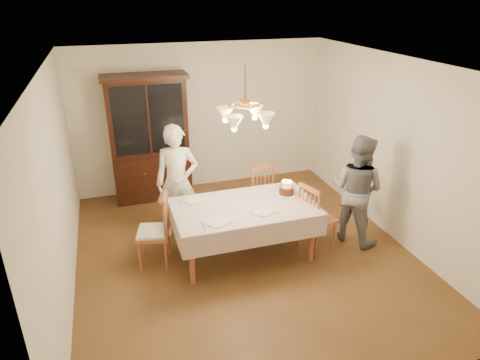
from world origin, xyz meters
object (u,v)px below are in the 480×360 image
object	(u,v)px
chair_far_side	(256,194)
elderly_woman	(177,182)
china_hutch	(150,141)
birthday_cake	(286,191)
dining_table	(244,211)

from	to	relation	value
chair_far_side	elderly_woman	xyz separation A→B (m)	(-1.25, -0.07, 0.41)
china_hutch	birthday_cake	world-z (taller)	china_hutch
dining_table	birthday_cake	bearing A→B (deg)	12.64
dining_table	birthday_cake	distance (m)	0.70
china_hutch	chair_far_side	world-z (taller)	china_hutch
elderly_woman	birthday_cake	distance (m)	1.57
dining_table	chair_far_side	xyz separation A→B (m)	(0.49, 0.91, -0.24)
china_hutch	dining_table	bearing A→B (deg)	-66.76
birthday_cake	chair_far_side	bearing A→B (deg)	102.92
china_hutch	birthday_cake	bearing A→B (deg)	-52.16
china_hutch	elderly_woman	size ratio (longest dim) A/B	1.27
chair_far_side	elderly_woman	bearing A→B (deg)	-176.57
dining_table	china_hutch	world-z (taller)	china_hutch
elderly_woman	birthday_cake	bearing A→B (deg)	-14.87
birthday_cake	china_hutch	bearing A→B (deg)	127.84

